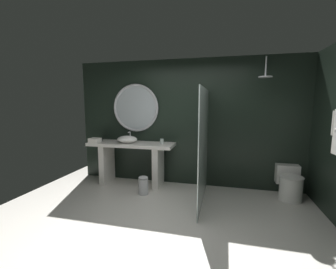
# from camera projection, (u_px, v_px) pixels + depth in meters

# --- Properties ---
(ground_plane) EXTENTS (5.76, 5.76, 0.00)m
(ground_plane) POSITION_uv_depth(u_px,v_px,m) (164.00, 230.00, 3.08)
(ground_plane) COLOR silver
(back_wall_panel) EXTENTS (4.80, 0.10, 2.60)m
(back_wall_panel) POSITION_uv_depth(u_px,v_px,m) (188.00, 123.00, 4.73)
(back_wall_panel) COLOR black
(back_wall_panel) RESTS_ON ground_plane
(vanity_counter) EXTENTS (1.79, 0.57, 0.89)m
(vanity_counter) POSITION_uv_depth(u_px,v_px,m) (132.00, 157.00, 4.76)
(vanity_counter) COLOR silver
(vanity_counter) RESTS_ON ground_plane
(vessel_sink) EXTENTS (0.42, 0.35, 0.22)m
(vessel_sink) POSITION_uv_depth(u_px,v_px,m) (127.00, 139.00, 4.69)
(vessel_sink) COLOR white
(vessel_sink) RESTS_ON vanity_counter
(tumbler_cup) EXTENTS (0.07, 0.07, 0.10)m
(tumbler_cup) POSITION_uv_depth(u_px,v_px,m) (162.00, 141.00, 4.60)
(tumbler_cup) COLOR silver
(tumbler_cup) RESTS_ON vanity_counter
(tissue_box) EXTENTS (0.16, 0.13, 0.06)m
(tissue_box) POSITION_uv_depth(u_px,v_px,m) (98.00, 140.00, 4.91)
(tissue_box) COLOR black
(tissue_box) RESTS_ON vanity_counter
(round_wall_mirror) EXTENTS (1.03, 0.05, 1.03)m
(round_wall_mirror) POSITION_uv_depth(u_px,v_px,m) (136.00, 108.00, 4.87)
(round_wall_mirror) COLOR silver
(shower_glass_panel) EXTENTS (0.02, 1.58, 1.96)m
(shower_glass_panel) POSITION_uv_depth(u_px,v_px,m) (203.00, 146.00, 3.87)
(shower_glass_panel) COLOR silver
(shower_glass_panel) RESTS_ON ground_plane
(rain_shower_head) EXTENTS (0.23, 0.23, 0.35)m
(rain_shower_head) POSITION_uv_depth(u_px,v_px,m) (265.00, 75.00, 3.88)
(rain_shower_head) COLOR silver
(toilet) EXTENTS (0.40, 0.60, 0.57)m
(toilet) POSITION_uv_depth(u_px,v_px,m) (290.00, 184.00, 4.07)
(toilet) COLOR white
(toilet) RESTS_ON ground_plane
(waste_bin) EXTENTS (0.18, 0.18, 0.35)m
(waste_bin) POSITION_uv_depth(u_px,v_px,m) (143.00, 185.00, 4.27)
(waste_bin) COLOR silver
(waste_bin) RESTS_ON ground_plane
(folded_hand_towel) EXTENTS (0.22, 0.21, 0.10)m
(folded_hand_towel) POSITION_uv_depth(u_px,v_px,m) (95.00, 140.00, 4.71)
(folded_hand_towel) COLOR silver
(folded_hand_towel) RESTS_ON vanity_counter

